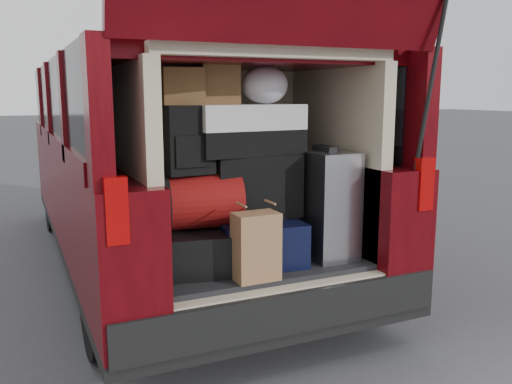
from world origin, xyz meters
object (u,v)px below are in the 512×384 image
red_duffel (197,201)px  twotone_duffel (245,130)px  navy_hardshell (255,238)px  black_hardshell (187,247)px  black_soft_case (253,185)px  backpack (188,140)px  kraft_bag (256,246)px  silver_roller (324,204)px

red_duffel → twotone_duffel: 0.51m
navy_hardshell → twotone_duffel: (-0.03, 0.06, 0.64)m
black_hardshell → red_duffel: (0.06, -0.03, 0.27)m
black_soft_case → backpack: 0.51m
navy_hardshell → red_duffel: size_ratio=1.21×
black_hardshell → kraft_bag: 0.45m
silver_roller → black_soft_case: silver_roller is taller
red_duffel → black_soft_case: bearing=13.7°
backpack → kraft_bag: bearing=-55.1°
kraft_bag → red_duffel: bearing=121.3°
navy_hardshell → black_soft_case: bearing=82.4°
navy_hardshell → kraft_bag: 0.37m
silver_roller → kraft_bag: bearing=-157.6°
navy_hardshell → kraft_bag: size_ratio=1.60×
black_soft_case → silver_roller: bearing=-17.7°
backpack → red_duffel: bearing=13.5°
black_hardshell → red_duffel: bearing=-14.5°
silver_roller → kraft_bag: size_ratio=1.76×
black_hardshell → twotone_duffel: twotone_duffel is taller
black_hardshell → kraft_bag: kraft_bag is taller
silver_roller → black_soft_case: size_ratio=1.24×
navy_hardshell → twotone_duffel: 0.65m
twotone_duffel → backpack: bearing=-173.1°
red_duffel → twotone_duffel: twotone_duffel is taller
black_hardshell → twotone_duffel: size_ratio=0.88×
kraft_bag → black_hardshell: bearing=125.6°
black_hardshell → navy_hardshell: bearing=6.4°
backpack → navy_hardshell: bearing=-2.2°
silver_roller → navy_hardshell: bearing=166.5°
red_duffel → black_soft_case: black_soft_case is taller
navy_hardshell → twotone_duffel: bearing=124.3°
black_hardshell → red_duffel: red_duffel is taller
black_hardshell → navy_hardshell: navy_hardshell is taller
navy_hardshell → silver_roller: 0.47m
black_soft_case → backpack: bearing=-170.6°
backpack → twotone_duffel: 0.38m
red_duffel → navy_hardshell: bearing=6.7°
kraft_bag → twotone_duffel: 0.72m
red_duffel → twotone_duffel: (0.32, 0.06, 0.39)m
silver_roller → red_duffel: (-0.77, 0.10, 0.06)m
black_soft_case → kraft_bag: bearing=-111.0°
backpack → twotone_duffel: bearing=7.2°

